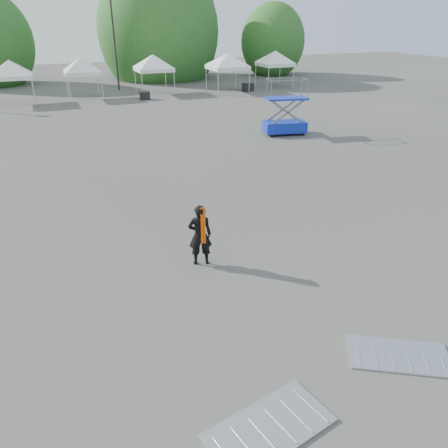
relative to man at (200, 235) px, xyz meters
name	(u,v)px	position (x,y,z in m)	size (l,w,h in m)	color
ground	(207,239)	(0.68, 1.31, -0.91)	(120.00, 120.00, 0.00)	#474442
light_pole_east	(113,26)	(3.68, 33.31, 4.61)	(0.60, 0.25, 9.80)	black
tree_mid_e	(159,31)	(9.68, 40.31, 3.93)	(5.12, 5.12, 7.79)	#382314
tree_far_e	(273,42)	(22.68, 38.31, 2.72)	(3.84, 3.84, 5.84)	#382314
tent_d	(9,63)	(-5.23, 29.05, 2.15)	(4.26, 4.26, 3.88)	silver
tent_e	(81,60)	(0.17, 29.54, 2.15)	(3.99, 3.99, 3.88)	silver
tent_f	(153,58)	(6.28, 29.74, 2.15)	(4.31, 4.31, 3.88)	silver
tent_g	(227,56)	(12.88, 28.59, 2.15)	(4.59, 4.59, 3.88)	silver
tent_h	(275,54)	(18.29, 29.50, 2.15)	(4.18, 4.18, 3.88)	silver
man	(200,235)	(0.00, 0.00, 0.00)	(0.74, 0.58, 1.81)	black
scissor_lift	(286,107)	(9.67, 12.24, 0.69)	(2.65, 1.70, 3.17)	#0C12A4
barrier_left	(269,428)	(-0.79, -5.71, -0.87)	(2.40, 1.54, 0.07)	#A9ABB1
barrier_mid	(399,355)	(2.54, -5.17, -0.88)	(2.28, 1.93, 0.07)	#A9ABB1
crate_mid	(145,95)	(4.73, 27.10, -0.57)	(0.86, 0.67, 0.67)	black
crate_east	(248,87)	(14.67, 27.88, -0.56)	(0.90, 0.70, 0.70)	black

